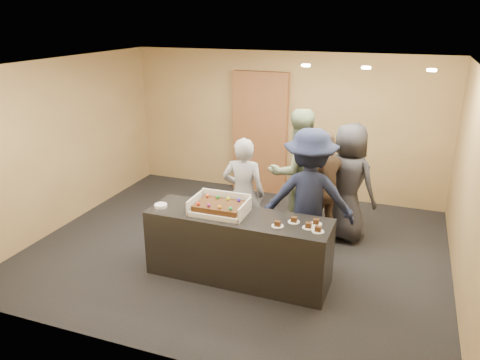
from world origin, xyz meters
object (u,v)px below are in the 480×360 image
at_px(person_navy_man, 309,198).
at_px(person_brown_extra, 324,189).
at_px(plate_stack, 161,206).
at_px(person_dark_suit, 348,183).
at_px(sheet_cake, 219,206).
at_px(storage_cabinet, 260,133).
at_px(cake_box, 220,209).
at_px(person_sage_man, 297,171).
at_px(serving_counter, 238,247).
at_px(person_server_grey, 243,194).

distance_m(person_navy_man, person_brown_extra, 0.67).
relative_size(plate_stack, person_dark_suit, 0.09).
bearing_deg(person_dark_suit, sheet_cake, 74.98).
distance_m(storage_cabinet, person_brown_extra, 2.43).
bearing_deg(plate_stack, sheet_cake, 6.62).
bearing_deg(person_dark_suit, person_navy_man, 92.44).
distance_m(cake_box, sheet_cake, 0.06).
xyz_separation_m(person_sage_man, person_navy_man, (0.40, -0.97, -0.03)).
bearing_deg(person_navy_man, serving_counter, 33.39).
distance_m(person_server_grey, person_dark_suit, 1.63).
height_order(person_sage_man, person_brown_extra, person_sage_man).
bearing_deg(person_sage_man, cake_box, 30.21).
xyz_separation_m(cake_box, plate_stack, (-0.81, -0.12, -0.03)).
xyz_separation_m(storage_cabinet, person_brown_extra, (1.59, -1.82, -0.29)).
bearing_deg(person_navy_man, cake_box, 24.27).
xyz_separation_m(serving_counter, person_dark_suit, (1.15, 1.70, 0.47)).
height_order(sheet_cake, person_dark_suit, person_dark_suit).
xyz_separation_m(storage_cabinet, cake_box, (0.49, -3.18, -0.22)).
height_order(serving_counter, person_dark_suit, person_dark_suit).
xyz_separation_m(serving_counter, cake_box, (-0.25, 0.03, 0.50)).
relative_size(person_sage_man, person_navy_man, 1.03).
bearing_deg(serving_counter, person_sage_man, 78.88).
xyz_separation_m(serving_counter, person_sage_man, (0.36, 1.71, 0.55)).
bearing_deg(person_dark_suit, serving_counter, 80.46).
xyz_separation_m(cake_box, person_sage_man, (0.61, 1.68, 0.05)).
bearing_deg(person_brown_extra, cake_box, -1.38).
bearing_deg(plate_stack, cake_box, 8.47).
bearing_deg(storage_cabinet, person_dark_suit, -38.47).
relative_size(cake_box, person_brown_extra, 0.41).
distance_m(serving_counter, person_brown_extra, 1.68).
height_order(cake_box, person_navy_man, person_navy_man).
bearing_deg(plate_stack, serving_counter, 5.05).
distance_m(cake_box, person_dark_suit, 2.18).
relative_size(person_navy_man, person_dark_suit, 1.06).
bearing_deg(plate_stack, person_brown_extra, 37.66).
distance_m(storage_cabinet, person_sage_man, 1.87).
xyz_separation_m(storage_cabinet, person_sage_man, (1.10, -1.50, -0.17)).
relative_size(cake_box, sheet_cake, 1.17).
height_order(person_navy_man, person_brown_extra, person_navy_man).
bearing_deg(sheet_cake, serving_counter, -0.00).
bearing_deg(person_navy_man, person_server_grey, -17.17).
height_order(serving_counter, cake_box, cake_box).
distance_m(sheet_cake, person_navy_man, 1.25).
height_order(sheet_cake, person_server_grey, person_server_grey).
bearing_deg(person_sage_man, plate_stack, 11.95).
xyz_separation_m(storage_cabinet, person_server_grey, (0.51, -2.36, -0.32)).
xyz_separation_m(sheet_cake, plate_stack, (-0.81, -0.09, -0.08)).
distance_m(person_sage_man, person_navy_man, 1.05).
height_order(cake_box, person_brown_extra, person_brown_extra).
xyz_separation_m(storage_cabinet, sheet_cake, (0.49, -3.20, -0.17)).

